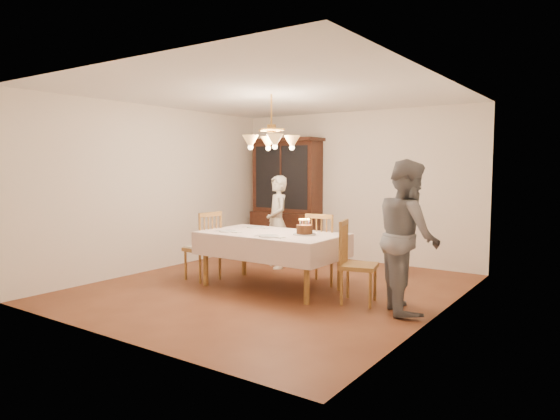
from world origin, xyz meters
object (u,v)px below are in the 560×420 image
Objects in this scene: elderly_woman at (277,222)px; birthday_cake at (304,230)px; dining_table at (272,238)px; china_hutch at (286,199)px; chair_far_side at (324,252)px.

elderly_woman is 1.62m from birthday_cake.
elderly_woman is at bearing 137.80° from birthday_cake.
china_hutch is at bearing 119.76° from dining_table.
chair_far_side is at bearing 14.04° from elderly_woman.
birthday_cake is (0.02, -0.54, 0.38)m from chair_far_side.
china_hutch is at bearing 129.00° from birthday_cake.
dining_table is 2.62m from china_hutch.
china_hutch is 2.81m from birthday_cake.
elderly_woman is (-1.17, 0.54, 0.31)m from chair_far_side.
dining_table is 1.37m from elderly_woman.
elderly_woman is (0.57, -1.10, -0.29)m from china_hutch.
chair_far_side is at bearing -43.19° from china_hutch.
china_hutch is 1.27m from elderly_woman.
chair_far_side is at bearing 92.39° from birthday_cake.
elderly_woman is at bearing -62.53° from china_hutch.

